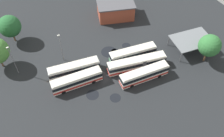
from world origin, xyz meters
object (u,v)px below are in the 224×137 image
bus_row0_slot0 (133,54)px  lamp_post_mid_lot (61,47)px  depot_building (115,9)px  bus_row0_slot1 (137,63)px  bus_row1_slot1 (77,80)px  maintenance_shelter (192,40)px  tree_west_edge (10,26)px  bus_row1_slot0 (74,69)px  tree_north_edge (210,46)px  bus_row0_slot2 (144,74)px  lamp_post_by_building (13,60)px

bus_row0_slot0 → lamp_post_mid_lot: size_ratio=1.44×
bus_row0_slot0 → depot_building: 18.82m
depot_building → lamp_post_mid_lot: (21.26, 9.82, 2.25)m
bus_row0_slot1 → bus_row1_slot1: 15.70m
maintenance_shelter → tree_west_edge: (41.57, -26.48, 1.89)m
bus_row1_slot1 → lamp_post_mid_lot: 9.91m
bus_row0_slot1 → bus_row1_slot1: same height
bus_row0_slot1 → depot_building: depot_building is taller
bus_row1_slot0 → tree_north_edge: size_ratio=1.54×
bus_row0_slot2 → depot_building: 26.21m
bus_row0_slot1 → bus_row0_slot2: (0.36, 3.88, -0.00)m
bus_row0_slot1 → lamp_post_by_building: 30.33m
maintenance_shelter → tree_north_edge: bearing=93.8°
bus_row1_slot1 → depot_building: bearing=-138.0°
bus_row0_slot1 → bus_row1_slot0: size_ratio=1.18×
bus_row1_slot0 → lamp_post_mid_lot: bearing=-83.0°
bus_row1_slot0 → tree_west_edge: (10.13, -19.54, 3.40)m
bus_row0_slot1 → maintenance_shelter: bearing=176.6°
bus_row0_slot2 → bus_row0_slot1: bearing=-95.3°
bus_row0_slot0 → bus_row0_slot2: 7.41m
bus_row0_slot0 → tree_west_edge: size_ratio=1.54×
bus_row1_slot0 → bus_row1_slot1: bearing=77.3°
maintenance_shelter → lamp_post_by_building: 46.14m
tree_west_edge → maintenance_shelter: bearing=147.5°
depot_building → lamp_post_by_building: bearing=14.4°
bus_row0_slot0 → lamp_post_mid_lot: bearing=-27.0°
bus_row0_slot1 → maintenance_shelter: size_ratio=1.33×
bus_row1_slot1 → lamp_post_mid_lot: (-0.11, -9.45, 2.99)m
bus_row0_slot0 → maintenance_shelter: (-15.83, 4.41, 1.51)m
bus_row0_slot0 → lamp_post_mid_lot: (16.33, -8.33, 2.99)m
lamp_post_by_building → lamp_post_mid_lot: 11.83m
maintenance_shelter → lamp_post_mid_lot: bearing=-21.6°
lamp_post_mid_lot → bus_row0_slot2: bearing=133.9°
bus_row1_slot1 → tree_north_edge: (-32.62, 8.65, 3.73)m
bus_row1_slot0 → depot_building: (-20.54, -15.62, 0.73)m
bus_row0_slot0 → lamp_post_by_building: size_ratio=1.40×
bus_row1_slot0 → lamp_post_mid_lot: 6.57m
bus_row1_slot0 → lamp_post_mid_lot: (0.71, -5.80, 2.99)m
tree_north_edge → lamp_post_by_building: bearing=-23.7°
bus_row0_slot0 → bus_row1_slot1: size_ratio=1.02×
bus_row0_slot2 → bus_row0_slot0: bearing=-99.8°
bus_row0_slot1 → lamp_post_mid_lot: bearing=-37.3°
bus_row0_slot1 → lamp_post_by_building: (27.17, -13.11, 3.12)m
bus_row0_slot0 → bus_row1_slot1: bearing=3.9°
depot_building → lamp_post_mid_lot: 23.52m
depot_building → tree_north_edge: 30.25m
maintenance_shelter → tree_west_edge: tree_west_edge is taller
depot_building → tree_west_edge: size_ratio=1.58×
tree_north_edge → tree_west_edge: size_ratio=1.02×
tree_north_edge → tree_west_edge: bearing=-37.2°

